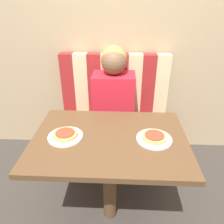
{
  "coord_description": "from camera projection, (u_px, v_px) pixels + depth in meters",
  "views": [
    {
      "loc": [
        0.07,
        -1.15,
        1.54
      ],
      "look_at": [
        0.0,
        0.33,
        0.74
      ],
      "focal_mm": 35.0,
      "sensor_mm": 36.0,
      "label": 1
    }
  ],
  "objects": [
    {
      "name": "booth_seat",
      "position": [
        114.0,
        140.0,
        2.22
      ],
      "size": [
        1.04,
        0.52,
        0.47
      ],
      "color": "#5B1919",
      "rests_on": "ground_plane"
    },
    {
      "name": "booth_backrest",
      "position": [
        115.0,
        84.0,
        2.15
      ],
      "size": [
        1.04,
        0.1,
        0.59
      ],
      "color": "maroon",
      "rests_on": "booth_seat"
    },
    {
      "name": "plate_right",
      "position": [
        154.0,
        139.0,
        1.37
      ],
      "size": [
        0.22,
        0.22,
        0.01
      ],
      "color": "white",
      "rests_on": "dining_table"
    },
    {
      "name": "pizza_right",
      "position": [
        154.0,
        137.0,
        1.36
      ],
      "size": [
        0.15,
        0.15,
        0.03
      ],
      "color": "tan",
      "rests_on": "plate_right"
    },
    {
      "name": "person",
      "position": [
        114.0,
        87.0,
        1.95
      ],
      "size": [
        0.37,
        0.27,
        0.71
      ],
      "color": "red",
      "rests_on": "booth_seat"
    },
    {
      "name": "dining_table",
      "position": [
        110.0,
        150.0,
        1.44
      ],
      "size": [
        0.99,
        0.71,
        0.73
      ],
      "color": "brown",
      "rests_on": "ground_plane"
    },
    {
      "name": "plate_left",
      "position": [
        66.0,
        137.0,
        1.4
      ],
      "size": [
        0.22,
        0.22,
        0.01
      ],
      "color": "white",
      "rests_on": "dining_table"
    },
    {
      "name": "pizza_left",
      "position": [
        65.0,
        134.0,
        1.39
      ],
      "size": [
        0.15,
        0.15,
        0.03
      ],
      "color": "tan",
      "rests_on": "plate_left"
    },
    {
      "name": "wall_back",
      "position": [
        115.0,
        25.0,
        1.99
      ],
      "size": [
        7.0,
        0.05,
        2.6
      ],
      "color": "tan",
      "rests_on": "ground_plane"
    },
    {
      "name": "ground_plane",
      "position": [
        110.0,
        213.0,
        1.74
      ],
      "size": [
        12.0,
        12.0,
        0.0
      ],
      "primitive_type": "plane",
      "color": "#38332D"
    }
  ]
}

